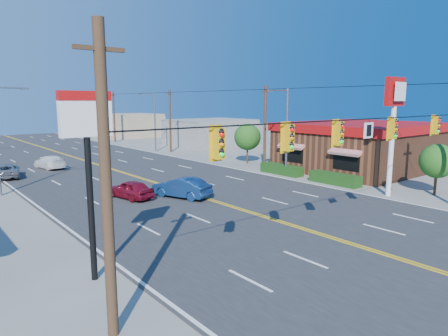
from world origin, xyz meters
TOP-DOWN VIEW (x-y plane):
  - ground at (0.00, 0.00)m, footprint 160.00×160.00m
  - road at (0.00, 20.00)m, footprint 20.00×120.00m
  - signal_span at (-0.12, 0.00)m, footprint 24.32×0.34m
  - kfc at (19.90, 12.00)m, footprint 16.30×12.40m
  - kfc_pylon at (11.00, 4.00)m, footprint 2.20×0.36m
  - pizza_hut_sign at (-11.00, 4.00)m, footprint 1.90×0.30m
  - streetlight_se at (10.79, 14.00)m, footprint 2.55×0.25m
  - streetlight_ne at (10.79, 38.00)m, footprint 2.55×0.25m
  - utility_pole_near at (12.20, 18.00)m, footprint 0.28×0.28m
  - utility_pole_mid at (12.20, 36.00)m, footprint 0.28×0.28m
  - utility_pole_far at (12.20, 54.00)m, footprint 0.28×0.28m
  - tree_kfc_rear at (13.50, 22.00)m, footprint 2.94×2.94m
  - tree_kfc_front at (14.00, 2.00)m, footprint 2.52×2.52m
  - bld_east_mid at (22.00, 40.00)m, footprint 12.00×10.00m
  - bld_east_far at (19.00, 62.00)m, footprint 10.00×10.00m
  - car_magenta at (-4.09, 14.97)m, footprint 2.24×4.05m
  - car_blue at (-1.15, 12.92)m, footprint 2.96×4.66m
  - car_white at (-4.70, 31.94)m, footprint 2.43×4.71m
  - car_silver at (-9.22, 29.09)m, footprint 2.95×4.83m

SIDE VIEW (x-z plane):
  - ground at x=0.00m, z-range 0.00..0.00m
  - road at x=0.00m, z-range 0.00..0.06m
  - car_silver at x=-9.22m, z-range 0.00..1.25m
  - car_magenta at x=-4.09m, z-range 0.00..1.30m
  - car_white at x=-4.70m, z-range 0.00..1.31m
  - car_blue at x=-1.15m, z-range 0.00..1.45m
  - bld_east_mid at x=22.00m, z-range 0.00..4.00m
  - bld_east_far at x=19.00m, z-range 0.00..4.40m
  - kfc at x=19.90m, z-range 0.03..4.73m
  - tree_kfc_front at x=14.00m, z-range 0.62..4.40m
  - tree_kfc_rear at x=13.50m, z-range 0.73..5.14m
  - utility_pole_near at x=12.20m, z-range 0.00..8.40m
  - utility_pole_mid at x=12.20m, z-range 0.00..8.40m
  - utility_pole_far at x=12.20m, z-range 0.00..8.40m
  - streetlight_se at x=10.79m, z-range 0.51..8.51m
  - streetlight_ne at x=10.79m, z-range 0.51..8.51m
  - signal_span at x=-0.12m, z-range 0.39..9.39m
  - pizza_hut_sign at x=-11.00m, z-range 1.76..8.61m
  - kfc_pylon at x=11.00m, z-range 1.79..10.29m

